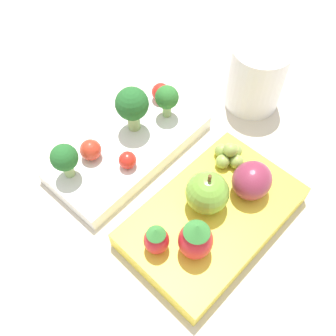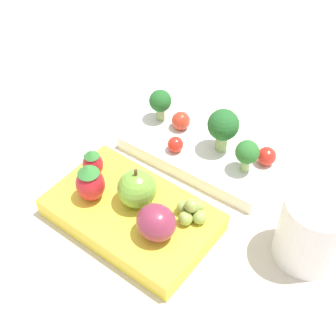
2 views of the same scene
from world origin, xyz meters
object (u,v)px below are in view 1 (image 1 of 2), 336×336
broccoli_floret_1 (132,105)px  drinking_cup (256,78)px  broccoli_floret_0 (65,159)px  apple (210,190)px  cherry_tomato_2 (91,150)px  cherry_tomato_1 (127,160)px  plum (252,180)px  strawberry_0 (156,239)px  bento_box_fruit (212,217)px  strawberry_1 (196,239)px  grape_cluster (229,155)px  bento_box_savoury (130,148)px  cherry_tomato_0 (161,92)px  broccoli_floret_2 (167,98)px

broccoli_floret_1 → drinking_cup: 0.17m
broccoli_floret_0 → apple: (0.08, -0.14, -0.00)m
cherry_tomato_2 → cherry_tomato_1: bearing=-61.7°
plum → broccoli_floret_0: bearing=127.7°
plum → strawberry_0: bearing=169.0°
broccoli_floret_0 → apple: size_ratio=0.88×
drinking_cup → bento_box_fruit: bearing=-154.5°
broccoli_floret_1 → strawberry_1: bearing=-112.5°
broccoli_floret_1 → grape_cluster: (0.04, -0.12, -0.02)m
plum → broccoli_floret_1: bearing=98.3°
bento_box_savoury → cherry_tomato_0: cherry_tomato_0 is taller
broccoli_floret_0 → cherry_tomato_2: size_ratio=1.85×
grape_cluster → plum: bearing=-110.4°
broccoli_floret_2 → grape_cluster: broccoli_floret_2 is taller
cherry_tomato_2 → drinking_cup: size_ratio=0.29×
bento_box_fruit → cherry_tomato_2: 0.16m
broccoli_floret_0 → grape_cluster: size_ratio=1.21×
broccoli_floret_1 → broccoli_floret_2: bearing=-16.5°
broccoli_floret_1 → bento_box_savoury: bearing=-146.7°
broccoli_floret_0 → plum: bearing=-52.3°
bento_box_fruit → strawberry_0: 0.08m
broccoli_floret_2 → cherry_tomato_2: size_ratio=1.80×
broccoli_floret_2 → cherry_tomato_1: broccoli_floret_2 is taller
broccoli_floret_0 → broccoli_floret_2: broccoli_floret_0 is taller
bento_box_fruit → broccoli_floret_2: broccoli_floret_2 is taller
drinking_cup → broccoli_floret_0: bearing=166.1°
cherry_tomato_1 → strawberry_0: bearing=-116.1°
broccoli_floret_1 → plum: broccoli_floret_1 is taller
apple → broccoli_floret_2: bearing=63.5°
bento_box_savoury → plum: (0.05, -0.15, 0.04)m
bento_box_fruit → cherry_tomato_1: cherry_tomato_1 is taller
bento_box_fruit → cherry_tomato_2: cherry_tomato_2 is taller
broccoli_floret_0 → strawberry_1: bearing=-79.3°
cherry_tomato_2 → drinking_cup: bearing=-16.4°
cherry_tomato_1 → apple: apple is taller
bento_box_fruit → strawberry_0: size_ratio=5.05×
plum → cherry_tomato_0: bearing=78.5°
broccoli_floret_2 → cherry_tomato_0: 0.04m
broccoli_floret_1 → cherry_tomato_1: 0.07m
broccoli_floret_2 → strawberry_1: strawberry_1 is taller
strawberry_1 → grape_cluster: size_ratio=1.34×
broccoli_floret_1 → apple: (-0.02, -0.14, -0.01)m
cherry_tomato_0 → plum: bearing=-101.5°
broccoli_floret_0 → cherry_tomato_0: (0.16, 0.01, -0.02)m
bento_box_fruit → plum: size_ratio=4.36×
bento_box_savoury → strawberry_0: strawberry_0 is taller
broccoli_floret_1 → cherry_tomato_2: (-0.07, 0.00, -0.03)m
bento_box_fruit → cherry_tomato_1: size_ratio=9.37×
cherry_tomato_0 → apple: 0.18m
bento_box_fruit → broccoli_floret_1: size_ratio=3.17×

